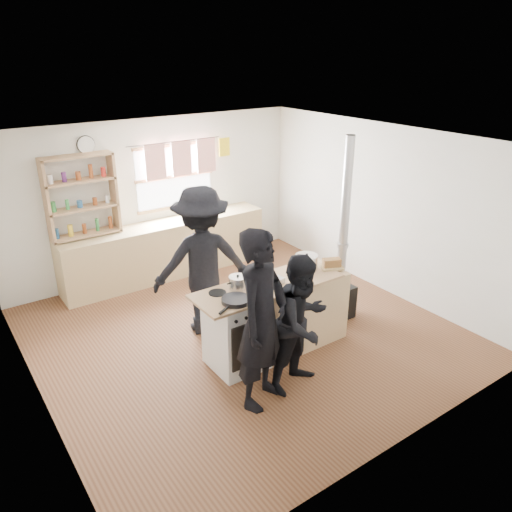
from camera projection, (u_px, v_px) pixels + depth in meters
name	position (u px, v px, depth m)	size (l,w,h in m)	color
ground	(243.00, 333.00, 6.58)	(5.00, 5.00, 0.01)	brown
back_counter	(167.00, 249.00, 8.08)	(3.40, 0.55, 0.90)	tan
shelving_unit	(81.00, 196.00, 7.12)	(1.00, 0.28, 1.20)	tan
thermos	(209.00, 206.00, 8.28)	(0.10, 0.10, 0.27)	silver
cooking_island	(277.00, 316.00, 6.06)	(1.97, 0.64, 0.93)	white
skillet_greens	(236.00, 300.00, 5.39)	(0.43, 0.43, 0.05)	black
roast_tray	(269.00, 281.00, 5.81)	(0.35, 0.27, 0.06)	silver
stockpot_stove	(238.00, 282.00, 5.68)	(0.21, 0.21, 0.17)	silver
stockpot_counter	(306.00, 262.00, 6.17)	(0.28, 0.28, 0.21)	silver
bread_board	(332.00, 264.00, 6.22)	(0.34, 0.30, 0.12)	tan
flue_heater	(341.00, 273.00, 6.75)	(0.35, 0.35, 2.50)	black
person_near_left	(262.00, 320.00, 4.98)	(0.71, 0.46, 1.93)	black
person_near_right	(302.00, 323.00, 5.31)	(0.75, 0.59, 1.55)	black
person_far	(202.00, 261.00, 6.32)	(1.26, 0.72, 1.95)	black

